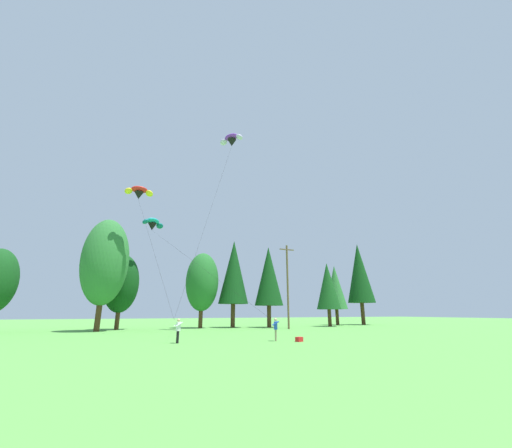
{
  "coord_description": "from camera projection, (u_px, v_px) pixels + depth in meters",
  "views": [
    {
      "loc": [
        -9.53,
        0.09,
        2.15
      ],
      "look_at": [
        1.45,
        25.19,
        9.75
      ],
      "focal_mm": 22.3,
      "sensor_mm": 36.0,
      "label": 1
    }
  ],
  "objects": [
    {
      "name": "utility_pole",
      "position": [
        288.0,
        284.0,
        43.3
      ],
      "size": [
        2.2,
        0.26,
        11.2
      ],
      "color": "brown",
      "rests_on": "ground_plane"
    },
    {
      "name": "treeline_tree_g",
      "position": [
        234.0,
        272.0,
        47.69
      ],
      "size": [
        4.4,
        4.4,
        12.72
      ],
      "color": "#472D19",
      "rests_on": "ground_plane"
    },
    {
      "name": "kite_flyer_near",
      "position": [
        178.0,
        329.0,
        22.89
      ],
      "size": [
        0.59,
        0.62,
        1.69
      ],
      "color": "black",
      "rests_on": "ground_plane"
    },
    {
      "name": "treeline_tree_j",
      "position": [
        335.0,
        287.0,
        55.9
      ],
      "size": [
        3.83,
        3.83,
        10.15
      ],
      "color": "#472D19",
      "rests_on": "ground_plane"
    },
    {
      "name": "treeline_tree_e",
      "position": [
        121.0,
        283.0,
        41.27
      ],
      "size": [
        4.36,
        4.36,
        9.48
      ],
      "color": "#472D19",
      "rests_on": "ground_plane"
    },
    {
      "name": "parafoil_kite_far_red_yellow",
      "position": [
        139.0,
        192.0,
        38.39
      ],
      "size": [
        4.5,
        15.0,
        15.34
      ],
      "color": "red"
    },
    {
      "name": "treeline_tree_h",
      "position": [
        269.0,
        276.0,
        47.85
      ],
      "size": [
        4.2,
        4.2,
        11.82
      ],
      "color": "#472D19",
      "rests_on": "ground_plane"
    },
    {
      "name": "treeline_tree_k",
      "position": [
        359.0,
        273.0,
        57.98
      ],
      "size": [
        4.77,
        4.77,
        14.43
      ],
      "color": "#472D19",
      "rests_on": "ground_plane"
    },
    {
      "name": "treeline_tree_f",
      "position": [
        202.0,
        282.0,
        45.5
      ],
      "size": [
        4.62,
        4.62,
        10.45
      ],
      "color": "#472D19",
      "rests_on": "ground_plane"
    },
    {
      "name": "picnic_cooler",
      "position": [
        299.0,
        339.0,
        23.88
      ],
      "size": [
        0.6,
        0.5,
        0.34
      ],
      "primitive_type": "cube",
      "rotation": [
        0.0,
        0.0,
        0.31
      ],
      "color": "red",
      "rests_on": "ground_plane"
    },
    {
      "name": "kite_flyer_mid",
      "position": [
        276.0,
        327.0,
        24.62
      ],
      "size": [
        0.71,
        0.73,
        1.69
      ],
      "color": "gray",
      "rests_on": "ground_plane"
    },
    {
      "name": "parafoil_kite_high_purple",
      "position": [
        232.0,
        140.0,
        43.84
      ],
      "size": [
        9.91,
        14.74,
        24.31
      ],
      "color": "purple"
    },
    {
      "name": "treeline_tree_d",
      "position": [
        105.0,
        262.0,
        38.22
      ],
      "size": [
        5.37,
        5.37,
        13.23
      ],
      "color": "#472D19",
      "rests_on": "ground_plane"
    },
    {
      "name": "treeline_tree_i",
      "position": [
        328.0,
        286.0,
        50.64
      ],
      "size": [
        3.76,
        3.76,
        9.82
      ],
      "color": "#472D19",
      "rests_on": "ground_plane"
    },
    {
      "name": "parafoil_kite_mid_teal",
      "position": [
        153.0,
        224.0,
        42.99
      ],
      "size": [
        9.33,
        21.81,
        12.96
      ],
      "color": "teal"
    }
  ]
}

